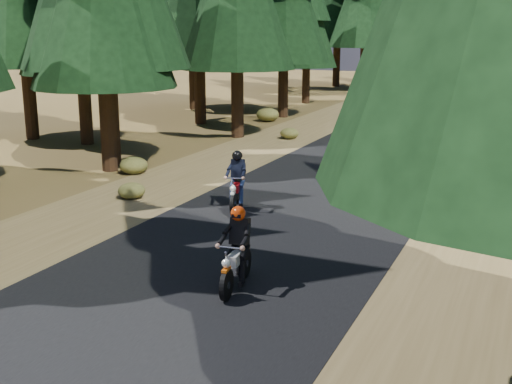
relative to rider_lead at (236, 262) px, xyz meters
The scene contains 7 objects.
ground 1.36m from the rider_lead, 125.71° to the left, with size 120.00×120.00×0.00m, color #4D3B1B.
road 6.09m from the rider_lead, 96.99° to the left, with size 6.00×100.00×0.01m, color black.
shoulder_l 8.07m from the rider_lead, 131.53° to the left, with size 3.20×100.00×0.01m, color brown.
shoulder_r 7.18m from the rider_lead, 57.37° to the left, with size 3.20×100.00×0.01m, color brown.
understory_shrubs 8.23m from the rider_lead, 85.99° to the left, with size 15.44×31.96×0.68m.
rider_lead is the anchor object (origin of this frame).
rider_follow 5.16m from the rider_lead, 115.50° to the left, with size 0.95×1.74×1.48m.
Camera 1 is at (5.33, -10.52, 4.43)m, focal length 45.00 mm.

